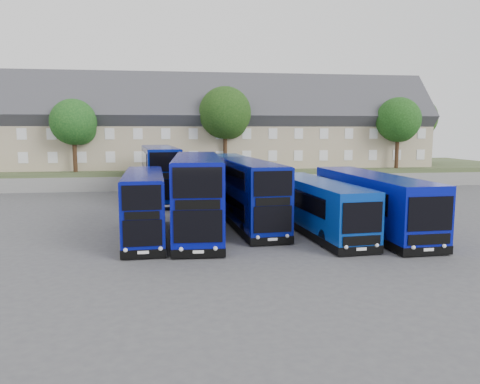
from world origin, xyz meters
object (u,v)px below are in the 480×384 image
dd_front_mid (197,196)px  tree_east (399,121)px  coach_east_a (317,207)px  tree_west (75,124)px  tree_far (417,120)px  tree_mid (226,115)px  dd_front_left (144,207)px

dd_front_mid → tree_east: size_ratio=1.49×
coach_east_a → tree_west: bearing=124.3°
coach_east_a → tree_far: size_ratio=1.39×
tree_mid → dd_front_left: bearing=-107.4°
dd_front_mid → tree_east: tree_east is taller
tree_mid → tree_far: tree_mid is taller
dd_front_mid → tree_west: 25.98m
dd_front_left → tree_far: tree_far is taller
tree_west → tree_far: bearing=9.5°
dd_front_mid → tree_west: (-11.59, 22.77, 4.70)m
tree_far → tree_east: bearing=-130.6°
tree_mid → dd_front_mid: bearing=-100.7°
coach_east_a → tree_east: bearing=49.3°
coach_east_a → tree_mid: tree_mid is taller
dd_front_left → dd_front_mid: dd_front_mid is taller
tree_east → tree_far: 9.23m
dd_front_left → tree_west: size_ratio=1.29×
dd_front_mid → tree_mid: bearing=81.9°
tree_west → tree_far: 42.58m
coach_east_a → tree_west: size_ratio=1.58×
tree_west → tree_mid: (16.00, 0.50, 1.02)m
tree_mid → tree_east: size_ratio=1.12×
dd_front_mid → tree_far: 42.89m
coach_east_a → tree_east: tree_east is taller
dd_front_mid → dd_front_left: bearing=-162.5°
dd_front_left → tree_west: bearing=107.3°
coach_east_a → tree_far: bearing=48.2°
dd_front_left → tree_far: 45.81m
dd_front_left → coach_east_a: size_ratio=0.82×
coach_east_a → dd_front_mid: bearing=170.0°
dd_front_mid → tree_mid: (4.41, 23.27, 5.72)m
tree_mid → tree_far: size_ratio=1.06×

